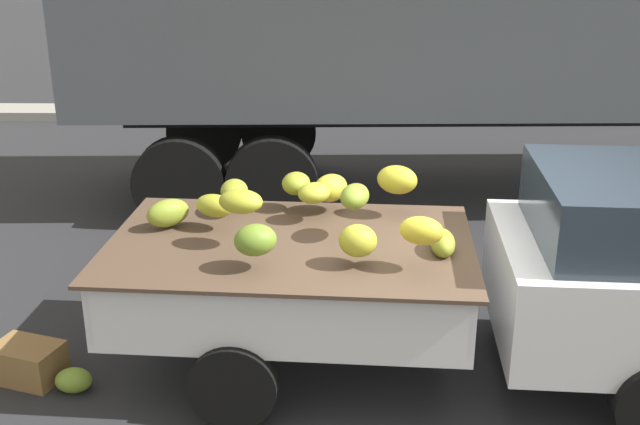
{
  "coord_description": "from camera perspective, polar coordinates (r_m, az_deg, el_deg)",
  "views": [
    {
      "loc": [
        -0.91,
        -5.25,
        3.38
      ],
      "look_at": [
        -1.02,
        0.71,
        1.16
      ],
      "focal_mm": 43.58,
      "sensor_mm": 36.0,
      "label": 1
    }
  ],
  "objects": [
    {
      "name": "pickup_truck",
      "position": [
        6.15,
        16.22,
        -4.32
      ],
      "size": [
        5.06,
        2.09,
        1.7
      ],
      "rotation": [
        0.0,
        0.0,
        -0.06
      ],
      "color": "white",
      "rests_on": "ground"
    },
    {
      "name": "curb_strip",
      "position": [
        14.51,
        4.71,
        7.24
      ],
      "size": [
        80.0,
        0.8,
        0.16
      ],
      "primitive_type": "cube",
      "color": "gray",
      "rests_on": "ground"
    },
    {
      "name": "ground",
      "position": [
        6.31,
        9.42,
        -12.23
      ],
      "size": [
        220.0,
        220.0,
        0.0
      ],
      "primitive_type": "plane",
      "color": "#28282B"
    },
    {
      "name": "fallen_banana_bunch_near_tailgate",
      "position": [
        6.37,
        -17.64,
        -11.66
      ],
      "size": [
        0.29,
        0.21,
        0.19
      ],
      "primitive_type": "ellipsoid",
      "rotation": [
        0.0,
        0.0,
        6.28
      ],
      "color": "olive",
      "rests_on": "ground"
    },
    {
      "name": "produce_crate",
      "position": [
        6.62,
        -20.66,
        -10.22
      ],
      "size": [
        0.61,
        0.5,
        0.3
      ],
      "primitive_type": "cube",
      "rotation": [
        0.0,
        0.0,
        -0.31
      ],
      "color": "olive",
      "rests_on": "ground"
    }
  ]
}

